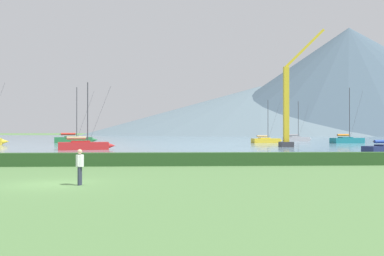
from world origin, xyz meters
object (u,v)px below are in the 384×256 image
(sailboat_slip_3, at_px, (74,139))
(sailboat_slip_4, at_px, (297,139))
(sailboat_slip_6, at_px, (84,145))
(dock_crane, at_px, (288,110))
(sailboat_slip_5, at_px, (348,140))
(sailboat_slip_0, at_px, (266,140))
(person_seated_viewer, at_px, (80,164))

(sailboat_slip_3, bearing_deg, sailboat_slip_4, 2.12)
(sailboat_slip_6, relative_size, dock_crane, 0.48)
(sailboat_slip_5, relative_size, dock_crane, 0.61)
(sailboat_slip_3, relative_size, sailboat_slip_5, 1.03)
(sailboat_slip_0, xyz_separation_m, sailboat_slip_4, (10.86, 15.06, 0.03))
(sailboat_slip_4, xyz_separation_m, sailboat_slip_6, (-42.66, -48.68, 0.01))
(sailboat_slip_0, xyz_separation_m, sailboat_slip_6, (-31.80, -33.62, 0.05))
(sailboat_slip_4, height_order, person_seated_viewer, sailboat_slip_4)
(sailboat_slip_3, bearing_deg, person_seated_viewer, -90.39)
(sailboat_slip_3, distance_m, sailboat_slip_4, 53.07)
(sailboat_slip_5, xyz_separation_m, sailboat_slip_6, (-48.01, -30.34, -0.05))
(person_seated_viewer, bearing_deg, dock_crane, 75.02)
(sailboat_slip_6, bearing_deg, sailboat_slip_3, 89.70)
(sailboat_slip_0, xyz_separation_m, sailboat_slip_5, (16.21, -3.28, 0.10))
(sailboat_slip_0, relative_size, sailboat_slip_4, 0.92)
(sailboat_slip_5, relative_size, sailboat_slip_6, 1.27)
(sailboat_slip_4, bearing_deg, sailboat_slip_5, -82.57)
(sailboat_slip_0, bearing_deg, sailboat_slip_6, -145.43)
(sailboat_slip_5, bearing_deg, person_seated_viewer, -134.04)
(sailboat_slip_4, distance_m, person_seated_viewer, 95.11)
(sailboat_slip_4, xyz_separation_m, dock_crane, (-12.72, -39.40, 5.21))
(sailboat_slip_3, distance_m, dock_crane, 46.93)
(dock_crane, bearing_deg, person_seated_viewer, -114.97)
(sailboat_slip_4, bearing_deg, person_seated_viewer, -120.72)
(sailboat_slip_0, distance_m, sailboat_slip_3, 40.55)
(person_seated_viewer, bearing_deg, sailboat_slip_6, 110.30)
(sailboat_slip_0, bearing_deg, person_seated_viewer, -120.60)
(sailboat_slip_3, distance_m, person_seated_viewer, 76.63)
(person_seated_viewer, bearing_deg, sailboat_slip_5, 69.71)
(sailboat_slip_6, height_order, person_seated_viewer, sailboat_slip_6)
(sailboat_slip_4, relative_size, person_seated_viewer, 5.96)
(person_seated_viewer, bearing_deg, sailboat_slip_3, 111.97)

